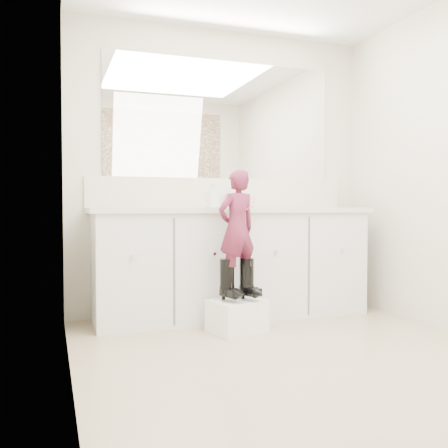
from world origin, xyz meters
name	(u,v)px	position (x,y,z in m)	size (l,w,h in m)	color
floor	(305,360)	(0.00, 0.00, 0.00)	(3.00, 3.00, 0.00)	#91785F
wall_back	(221,172)	(0.00, 1.50, 1.20)	(2.60, 2.60, 0.00)	beige
wall_left	(70,145)	(-1.30, 0.00, 1.20)	(3.00, 3.00, 0.00)	beige
vanity_cabinet	(232,265)	(0.00, 1.23, 0.42)	(2.20, 0.55, 0.85)	silver
countertop	(233,210)	(0.00, 1.21, 0.87)	(2.28, 0.58, 0.04)	beige
backsplash	(222,193)	(0.00, 1.49, 1.02)	(2.28, 0.03, 0.25)	beige
mirror	(222,120)	(0.00, 1.49, 1.64)	(2.00, 0.02, 1.00)	white
faucet	(226,202)	(0.00, 1.38, 0.94)	(0.08, 0.08, 0.10)	silver
cup	(250,202)	(0.18, 1.30, 0.94)	(0.10, 0.10, 0.09)	beige
soap_bottle	(212,196)	(-0.19, 1.16, 0.98)	(0.08, 0.09, 0.18)	silver
step_stool	(237,316)	(-0.14, 0.75, 0.11)	(0.36, 0.30, 0.23)	white
boot_left	(227,280)	(-0.21, 0.75, 0.38)	(0.11, 0.20, 0.30)	black
boot_right	(247,279)	(-0.06, 0.75, 0.38)	(0.11, 0.20, 0.30)	black
toddler	(237,228)	(-0.14, 0.75, 0.74)	(0.30, 0.20, 0.83)	#9F3158
toothbrush	(246,209)	(-0.07, 0.75, 0.88)	(0.01, 0.01, 0.14)	pink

